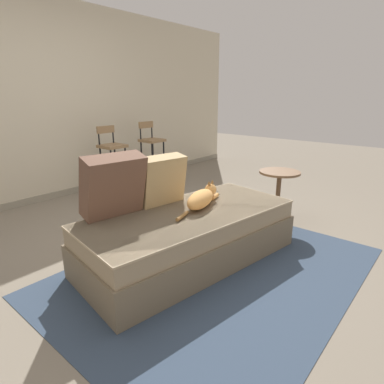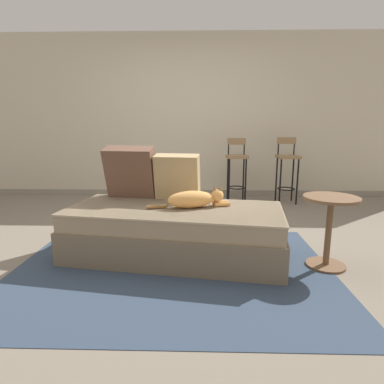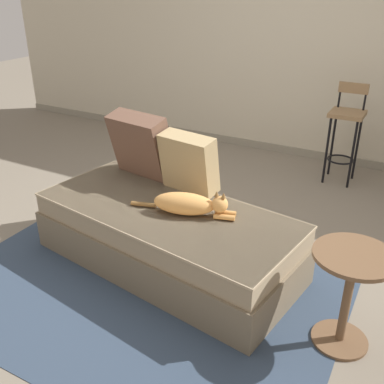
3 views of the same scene
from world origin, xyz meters
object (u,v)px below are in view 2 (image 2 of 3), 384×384
throw_pillow_corner (131,172)px  cat (194,199)px  bar_stool_by_doorway (287,165)px  side_table (329,222)px  throw_pillow_middle (177,177)px  couch (175,231)px  bar_stool_near_window (237,164)px

throw_pillow_corner → cat: (0.64, -0.39, -0.18)m
bar_stool_by_doorway → side_table: bar_stool_by_doorway is taller
throw_pillow_middle → cat: throw_pillow_middle is taller
couch → bar_stool_near_window: 2.27m
couch → side_table: size_ratio=3.34×
throw_pillow_corner → cat: throw_pillow_corner is taller
couch → throw_pillow_corner: size_ratio=3.79×
cat → bar_stool_near_window: size_ratio=0.76×
bar_stool_near_window → side_table: bearing=-77.5°
bar_stool_near_window → throw_pillow_corner: bearing=-126.0°
throw_pillow_middle → side_table: 1.41m
couch → throw_pillow_middle: size_ratio=4.40×
bar_stool_near_window → bar_stool_by_doorway: bar_stool_by_doorway is taller
bar_stool_by_doorway → throw_pillow_middle: bearing=-130.7°
bar_stool_near_window → throw_pillow_middle: bearing=-113.4°
cat → side_table: cat is taller
throw_pillow_middle → side_table: throw_pillow_middle is taller
throw_pillow_middle → bar_stool_by_doorway: 2.35m
throw_pillow_middle → side_table: size_ratio=0.76×
throw_pillow_middle → cat: 0.39m
throw_pillow_corner → side_table: size_ratio=0.88×
throw_pillow_corner → bar_stool_by_doorway: bar_stool_by_doorway is taller
couch → bar_stool_by_doorway: size_ratio=2.02×
throw_pillow_middle → cat: bearing=-61.7°
couch → throw_pillow_middle: bearing=89.6°
couch → cat: 0.34m
throw_pillow_middle → bar_stool_by_doorway: (1.53, 1.78, -0.09)m
side_table → bar_stool_by_doorway: bearing=83.8°
bar_stool_by_doorway → cat: bearing=-122.9°
couch → throw_pillow_corner: throw_pillow_corner is taller
couch → bar_stool_by_doorway: bar_stool_by_doorway is taller
side_table → throw_pillow_corner: bearing=161.2°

